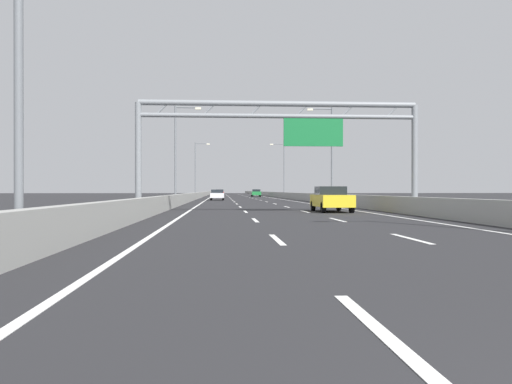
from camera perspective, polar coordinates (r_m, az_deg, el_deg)
ground_plane at (r=101.50m, az=-1.91°, el=-0.53°), size 260.00×260.00×0.00m
lane_dash_left_0 at (r=5.31m, az=12.75°, el=-13.98°), size 0.16×3.00×0.01m
lane_dash_left_1 at (r=14.07m, az=2.24°, el=-5.10°), size 0.16×3.00×0.01m
lane_dash_left_2 at (r=23.02m, az=-0.10°, el=-3.03°), size 0.16×3.00×0.01m
lane_dash_left_3 at (r=32.00m, az=-1.13°, el=-2.12°), size 0.16×3.00×0.01m
lane_dash_left_4 at (r=40.98m, az=-1.70°, el=-1.61°), size 0.16×3.00×0.01m
lane_dash_left_5 at (r=49.98m, az=-2.07°, el=-1.28°), size 0.16×3.00×0.01m
lane_dash_left_6 at (r=58.97m, az=-2.33°, el=-1.06°), size 0.16×3.00×0.01m
lane_dash_left_7 at (r=67.97m, az=-2.52°, el=-0.89°), size 0.16×3.00×0.01m
lane_dash_left_8 at (r=76.96m, az=-2.66°, el=-0.76°), size 0.16×3.00×0.01m
lane_dash_left_9 at (r=85.96m, az=-2.78°, el=-0.66°), size 0.16×3.00×0.01m
lane_dash_left_10 at (r=94.96m, az=-2.87°, el=-0.58°), size 0.16×3.00×0.01m
lane_dash_left_11 at (r=103.96m, az=-2.95°, el=-0.51°), size 0.16×3.00×0.01m
lane_dash_left_12 at (r=112.95m, az=-3.01°, el=-0.45°), size 0.16×3.00×0.01m
lane_dash_left_13 at (r=121.95m, az=-3.06°, el=-0.40°), size 0.16×3.00×0.01m
lane_dash_left_14 at (r=130.95m, az=-3.11°, el=-0.36°), size 0.16×3.00×0.01m
lane_dash_left_15 at (r=139.95m, az=-3.15°, el=-0.33°), size 0.16×3.00×0.01m
lane_dash_left_16 at (r=148.95m, az=-3.19°, el=-0.29°), size 0.16×3.00×0.01m
lane_dash_left_17 at (r=157.95m, az=-3.22°, el=-0.27°), size 0.16×3.00×0.01m
lane_dash_right_1 at (r=14.89m, az=16.21°, el=-4.82°), size 0.16×3.00×0.01m
lane_dash_right_2 at (r=23.53m, az=8.70°, el=-2.97°), size 0.16×3.00×0.01m
lane_dash_right_3 at (r=32.36m, az=5.26°, el=-2.10°), size 0.16×3.00×0.01m
lane_dash_right_4 at (r=41.27m, az=3.30°, el=-1.60°), size 0.16×3.00×0.01m
lane_dash_right_5 at (r=50.21m, az=2.04°, el=-1.28°), size 0.16×3.00×0.01m
lane_dash_right_6 at (r=59.17m, az=1.16°, el=-1.05°), size 0.16×3.00×0.01m
lane_dash_right_7 at (r=68.14m, az=0.51°, el=-0.89°), size 0.16×3.00×0.01m
lane_dash_right_8 at (r=77.12m, az=0.01°, el=-0.76°), size 0.16×3.00×0.01m
lane_dash_right_9 at (r=86.10m, az=-0.38°, el=-0.66°), size 0.16×3.00×0.01m
lane_dash_right_10 at (r=95.08m, az=-0.70°, el=-0.58°), size 0.16×3.00×0.01m
lane_dash_right_11 at (r=104.07m, az=-0.96°, el=-0.51°), size 0.16×3.00×0.01m
lane_dash_right_12 at (r=113.06m, az=-1.18°, el=-0.45°), size 0.16×3.00×0.01m
lane_dash_right_13 at (r=122.05m, az=-1.37°, el=-0.40°), size 0.16×3.00×0.01m
lane_dash_right_14 at (r=131.04m, az=-1.54°, el=-0.36°), size 0.16×3.00×0.01m
lane_dash_right_15 at (r=140.04m, az=-1.68°, el=-0.33°), size 0.16×3.00×0.01m
lane_dash_right_16 at (r=149.03m, az=-1.80°, el=-0.29°), size 0.16×3.00×0.01m
lane_dash_right_17 at (r=158.02m, az=-1.92°, el=-0.26°), size 0.16×3.00×0.01m
edge_line_left at (r=89.47m, az=-5.02°, el=-0.63°), size 0.16×176.00×0.01m
edge_line_right at (r=89.85m, az=1.69°, el=-0.62°), size 0.16×176.00×0.01m
barrier_left at (r=111.50m, az=-5.62°, el=-0.22°), size 0.45×220.00×0.95m
barrier_right at (r=111.90m, az=1.46°, el=-0.22°), size 0.45×220.00×0.95m
sign_gantry at (r=30.38m, az=2.96°, el=6.88°), size 16.10×0.36×6.36m
streetlamp_left_near at (r=13.34m, az=-23.10°, el=18.04°), size 2.58×0.28×9.50m
streetlamp_left_mid at (r=52.40m, az=-8.37°, el=4.68°), size 2.58×0.28×9.50m
streetlamp_right_mid at (r=53.33m, az=7.89°, el=4.60°), size 2.58×0.28×9.50m
streetlamp_left_far at (r=92.35m, az=-6.36°, el=2.74°), size 2.58×0.28×9.50m
streetlamp_right_far at (r=92.88m, az=2.89°, el=2.73°), size 2.58×0.28×9.50m
yellow_car at (r=32.39m, az=8.06°, el=-0.74°), size 1.87×4.45×1.53m
white_car at (r=68.92m, az=-4.18°, el=-0.28°), size 1.75×4.68×1.37m
red_car at (r=112.90m, az=-3.91°, el=-0.08°), size 1.81×4.61×1.43m
green_car at (r=105.49m, az=0.00°, el=-0.09°), size 1.76×4.18×1.46m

